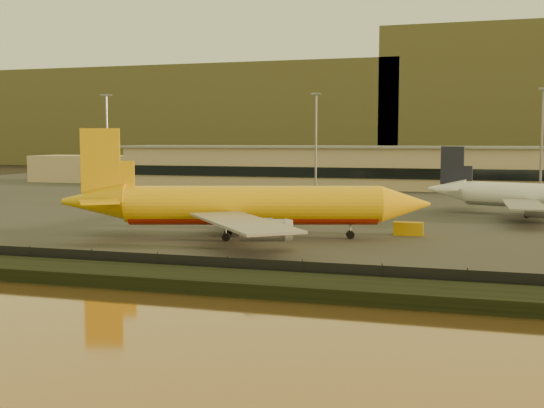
# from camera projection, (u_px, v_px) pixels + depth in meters

# --- Properties ---
(ground) EXTENTS (900.00, 900.00, 0.00)m
(ground) POSITION_uv_depth(u_px,v_px,m) (249.00, 259.00, 83.94)
(ground) COLOR black
(ground) RESTS_ON ground
(embankment) EXTENTS (320.00, 7.00, 1.40)m
(embankment) POSITION_uv_depth(u_px,v_px,m) (195.00, 280.00, 67.65)
(embankment) COLOR black
(embankment) RESTS_ON ground
(tarmac) EXTENTS (320.00, 220.00, 0.20)m
(tarmac) POSITION_uv_depth(u_px,v_px,m) (367.00, 197.00, 174.58)
(tarmac) COLOR #2D2D2D
(tarmac) RESTS_ON ground
(perimeter_fence) EXTENTS (300.00, 0.05, 2.20)m
(perimeter_fence) POSITION_uv_depth(u_px,v_px,m) (210.00, 267.00, 71.41)
(perimeter_fence) COLOR black
(perimeter_fence) RESTS_ON tarmac
(terminal_building) EXTENTS (202.00, 25.00, 12.60)m
(terminal_building) POSITION_uv_depth(u_px,v_px,m) (335.00, 167.00, 207.28)
(terminal_building) COLOR tan
(terminal_building) RESTS_ON tarmac
(apron_light_masts) EXTENTS (152.20, 12.20, 25.40)m
(apron_light_masts) POSITION_uv_depth(u_px,v_px,m) (422.00, 135.00, 149.77)
(apron_light_masts) COLOR slate
(apron_light_masts) RESTS_ON tarmac
(distant_hills) EXTENTS (470.00, 160.00, 70.00)m
(distant_hills) POSITION_uv_depth(u_px,v_px,m) (395.00, 112.00, 411.31)
(distant_hills) COLOR brown
(distant_hills) RESTS_ON ground
(dhl_cargo_jet) EXTENTS (52.75, 50.42, 16.04)m
(dhl_cargo_jet) POSITION_uv_depth(u_px,v_px,m) (247.00, 206.00, 98.93)
(dhl_cargo_jet) COLOR #E3A80B
(dhl_cargo_jet) RESTS_ON tarmac
(gse_vehicle_yellow) EXTENTS (4.51, 2.20, 1.99)m
(gse_vehicle_yellow) POSITION_uv_depth(u_px,v_px,m) (408.00, 229.00, 102.98)
(gse_vehicle_yellow) COLOR #E3A80B
(gse_vehicle_yellow) RESTS_ON tarmac
(gse_vehicle_white) EXTENTS (4.12, 3.10, 1.69)m
(gse_vehicle_white) POSITION_uv_depth(u_px,v_px,m) (202.00, 218.00, 118.11)
(gse_vehicle_white) COLOR white
(gse_vehicle_white) RESTS_ON tarmac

